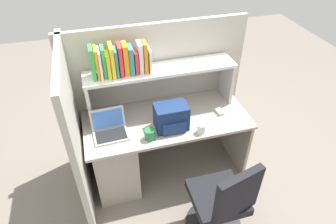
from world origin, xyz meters
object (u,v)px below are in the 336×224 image
(snack_canister, at_px, (150,134))
(backpack, at_px, (171,117))
(paper_cup, at_px, (201,129))
(office_chair, at_px, (221,206))
(laptop, at_px, (110,129))
(computer_mouse, at_px, (219,112))

(snack_canister, bearing_deg, backpack, 22.86)
(paper_cup, distance_m, office_chair, 0.69)
(office_chair, bearing_deg, backpack, -86.36)
(paper_cup, xyz_separation_m, snack_canister, (-0.47, 0.05, 0.00))
(backpack, relative_size, paper_cup, 3.18)
(paper_cup, bearing_deg, backpack, 149.25)
(paper_cup, bearing_deg, laptop, 165.08)
(laptop, xyz_separation_m, backpack, (0.56, -0.07, 0.07))
(backpack, xyz_separation_m, computer_mouse, (0.52, 0.08, -0.10))
(laptop, distance_m, snack_canister, 0.37)
(backpack, relative_size, office_chair, 0.32)
(computer_mouse, bearing_deg, laptop, 174.74)
(laptop, bearing_deg, paper_cup, -14.92)
(backpack, bearing_deg, computer_mouse, 8.61)
(backpack, height_order, office_chair, backpack)
(backpack, bearing_deg, laptop, 172.93)
(office_chair, bearing_deg, laptop, -59.00)
(backpack, bearing_deg, office_chair, -71.99)
(computer_mouse, bearing_deg, backpack, -177.14)
(laptop, relative_size, office_chair, 0.35)
(computer_mouse, distance_m, paper_cup, 0.36)
(computer_mouse, distance_m, snack_canister, 0.77)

